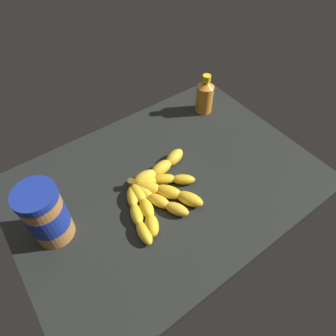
{
  "coord_description": "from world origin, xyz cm",
  "views": [
    {
      "loc": [
        -29.28,
        -41.15,
        66.19
      ],
      "look_at": [
        0.36,
        -0.42,
        5.93
      ],
      "focal_mm": 31.48,
      "sensor_mm": 36.0,
      "label": 1
    }
  ],
  "objects": [
    {
      "name": "honey_bottle",
      "position": [
        28.84,
        17.79,
        6.11
      ],
      "size": [
        5.69,
        5.69,
        13.81
      ],
      "color": "orange",
      "rests_on": "ground_plane"
    },
    {
      "name": "banana_bunch",
      "position": [
        -4.85,
        -2.51,
        1.66
      ],
      "size": [
        26.37,
        21.58,
        3.65
      ],
      "color": "yellow",
      "rests_on": "ground_plane"
    },
    {
      "name": "peanut_butter_jar",
      "position": [
        -31.32,
        3.03,
        8.4
      ],
      "size": [
        9.53,
        9.53,
        16.87
      ],
      "color": "#B27238",
      "rests_on": "ground_plane"
    },
    {
      "name": "ground_plane",
      "position": [
        0.0,
        0.0,
        -1.81
      ],
      "size": [
        84.12,
        60.92,
        3.62
      ],
      "primitive_type": "cube",
      "color": "black"
    }
  ]
}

